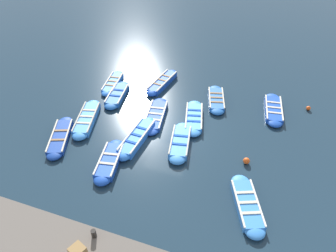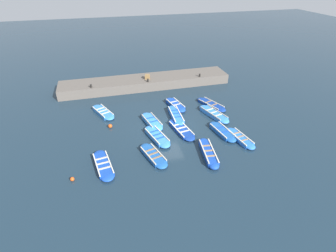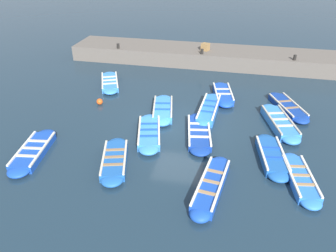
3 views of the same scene
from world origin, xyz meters
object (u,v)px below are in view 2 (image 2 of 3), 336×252
(boat_outer_left, at_px, (208,153))
(bollard_north, at_px, (200,75))
(boat_stern_in, at_px, (103,112))
(boat_drifting, at_px, (240,138))
(boat_alongside, at_px, (211,105))
(boat_centre, at_px, (153,155))
(boat_far_corner, at_px, (222,132))
(boat_inner_gap, at_px, (175,105))
(bollard_mid_south, at_px, (91,86))
(boat_bow_out, at_px, (157,136))
(boat_near_quay, at_px, (176,116))
(bollard_mid_north, at_px, (148,80))
(boat_tucked, at_px, (103,165))
(buoy_yellow_far, at_px, (110,126))
(boat_mid_row, at_px, (214,114))
(boat_end_of_row, at_px, (181,129))
(wooden_crate, at_px, (147,77))
(buoy_orange_near, at_px, (72,179))
(boat_outer_right, at_px, (152,122))

(boat_outer_left, relative_size, bollard_north, 10.86)
(boat_stern_in, distance_m, boat_drifting, 12.80)
(boat_alongside, relative_size, boat_centre, 1.09)
(boat_far_corner, distance_m, bollard_north, 10.49)
(boat_inner_gap, relative_size, bollard_mid_south, 9.75)
(boat_stern_in, height_order, boat_inner_gap, boat_inner_gap)
(boat_far_corner, bearing_deg, bollard_north, -10.15)
(boat_alongside, height_order, boat_far_corner, boat_far_corner)
(boat_bow_out, height_order, boat_near_quay, boat_near_quay)
(boat_centre, relative_size, bollard_north, 9.84)
(boat_bow_out, distance_m, bollard_north, 12.09)
(boat_drifting, bearing_deg, boat_near_quay, 39.30)
(boat_bow_out, relative_size, bollard_mid_north, 10.45)
(boat_drifting, relative_size, bollard_mid_south, 9.71)
(boat_drifting, height_order, bollard_mid_south, bollard_mid_south)
(boat_tucked, bearing_deg, buoy_yellow_far, -9.63)
(boat_far_corner, distance_m, buoy_yellow_far, 9.63)
(bollard_north, bearing_deg, boat_outer_left, 162.08)
(boat_drifting, relative_size, bollard_north, 9.71)
(boat_drifting, xyz_separation_m, boat_far_corner, (1.27, 0.97, 0.01))
(boat_stern_in, height_order, bollard_north, bollard_north)
(bollard_north, bearing_deg, boat_stern_in, 110.17)
(boat_centre, distance_m, bollard_north, 14.48)
(boat_mid_row, bearing_deg, bollard_north, -10.30)
(boat_drifting, height_order, bollard_north, bollard_north)
(boat_end_of_row, distance_m, bollard_north, 10.39)
(wooden_crate, relative_size, buoy_yellow_far, 1.43)
(boat_centre, bearing_deg, boat_far_corner, -75.21)
(buoy_orange_near, bearing_deg, boat_bow_out, -62.30)
(boat_end_of_row, relative_size, boat_mid_row, 0.98)
(boat_centre, bearing_deg, bollard_north, -34.27)
(bollard_mid_north, bearing_deg, wooden_crate, -7.38)
(boat_outer_left, relative_size, wooden_crate, 7.68)
(boat_outer_right, bearing_deg, boat_stern_in, 54.22)
(boat_tucked, bearing_deg, boat_end_of_row, -65.53)
(boat_bow_out, relative_size, boat_alongside, 0.98)
(boat_end_of_row, relative_size, boat_outer_right, 1.10)
(boat_outer_left, xyz_separation_m, boat_tucked, (0.66, 7.63, -0.04))
(boat_outer_left, xyz_separation_m, bollard_mid_south, (12.72, 8.10, 1.04))
(boat_centre, height_order, boat_mid_row, boat_mid_row)
(boat_inner_gap, xyz_separation_m, bollard_north, (4.52, -4.27, 1.04))
(boat_mid_row, relative_size, boat_tucked, 1.08)
(boat_end_of_row, relative_size, bollard_mid_south, 11.11)
(bollard_north, relative_size, bollard_mid_south, 1.00)
(boat_centre, distance_m, boat_stern_in, 8.40)
(boat_centre, relative_size, boat_outer_right, 0.97)
(boat_bow_out, height_order, boat_outer_left, boat_outer_left)
(boat_alongside, bearing_deg, boat_end_of_row, 130.52)
(boat_near_quay, bearing_deg, bollard_north, -35.96)
(bollard_mid_north, bearing_deg, bollard_mid_south, 90.00)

